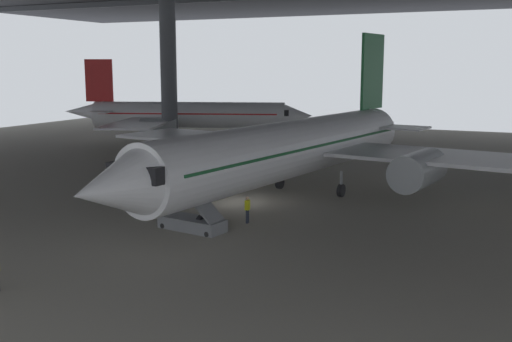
{
  "coord_description": "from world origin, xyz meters",
  "views": [
    {
      "loc": [
        17.42,
        -36.22,
        9.1
      ],
      "look_at": [
        2.0,
        -1.93,
        2.61
      ],
      "focal_mm": 42.66,
      "sensor_mm": 36.0,
      "label": 1
    }
  ],
  "objects": [
    {
      "name": "ground_plane",
      "position": [
        0.0,
        0.0,
        0.0
      ],
      "size": [
        110.0,
        110.0,
        0.0
      ],
      "primitive_type": "plane",
      "color": "gray"
    },
    {
      "name": "airplane_main",
      "position": [
        2.79,
        2.87,
        3.52
      ],
      "size": [
        36.96,
        37.88,
        11.82
      ],
      "color": "white",
      "rests_on": "ground_plane"
    },
    {
      "name": "boarding_stairs",
      "position": [
        0.45,
        -7.39,
        0.74
      ],
      "size": [
        4.44,
        2.12,
        4.73
      ],
      "color": "slate",
      "rests_on": "ground_plane"
    },
    {
      "name": "crew_worker_by_stairs",
      "position": [
        2.72,
        -4.76,
        0.9
      ],
      "size": [
        0.25,
        0.55,
        1.6
      ],
      "color": "#232838",
      "rests_on": "ground_plane"
    },
    {
      "name": "airplane_distant",
      "position": [
        -21.5,
        28.65,
        3.17
      ],
      "size": [
        30.25,
        29.99,
        9.97
      ],
      "color": "white",
      "rests_on": "ground_plane"
    }
  ]
}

